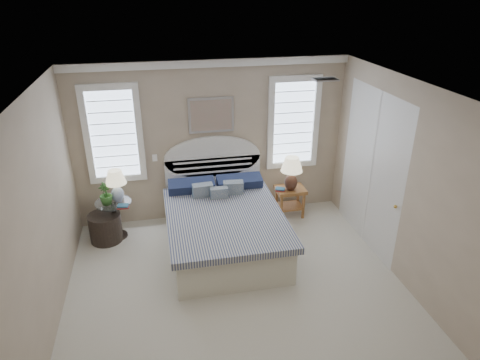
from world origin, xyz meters
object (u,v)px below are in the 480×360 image
(floor_pot, at_px, (106,227))
(lamp_left, at_px, (116,182))
(side_table_left, at_px, (115,216))
(lamp_right, at_px, (292,170))
(nightstand_right, at_px, (290,196))
(bed, at_px, (223,223))

(floor_pot, height_order, lamp_left, lamp_left)
(side_table_left, bearing_deg, lamp_right, 1.04)
(nightstand_right, distance_m, lamp_right, 0.51)
(nightstand_right, distance_m, lamp_left, 2.92)
(side_table_left, height_order, nightstand_right, side_table_left)
(bed, bearing_deg, nightstand_right, 28.03)
(floor_pot, distance_m, lamp_left, 0.77)
(side_table_left, distance_m, nightstand_right, 2.95)
(nightstand_right, bearing_deg, lamp_left, -178.53)
(side_table_left, relative_size, floor_pot, 1.25)
(side_table_left, bearing_deg, nightstand_right, 1.94)
(side_table_left, relative_size, lamp_left, 1.19)
(floor_pot, relative_size, lamp_left, 0.95)
(side_table_left, xyz_separation_m, floor_pot, (-0.16, -0.07, -0.16))
(bed, relative_size, nightstand_right, 4.29)
(side_table_left, bearing_deg, bed, -19.74)
(lamp_left, bearing_deg, lamp_right, 0.53)
(bed, height_order, floor_pot, bed)
(bed, xyz_separation_m, lamp_right, (1.29, 0.65, 0.51))
(floor_pot, relative_size, lamp_right, 0.84)
(lamp_right, bearing_deg, bed, -153.35)
(bed, bearing_deg, lamp_right, 26.65)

